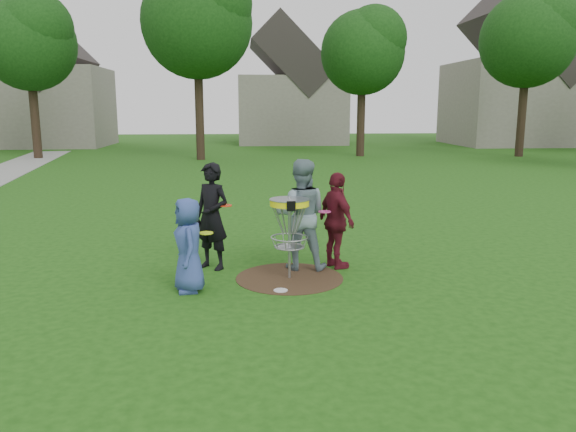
{
  "coord_description": "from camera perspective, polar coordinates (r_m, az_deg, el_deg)",
  "views": [
    {
      "loc": [
        -0.75,
        -8.98,
        2.83
      ],
      "look_at": [
        0.0,
        0.3,
        1.0
      ],
      "focal_mm": 35.0,
      "sensor_mm": 36.0,
      "label": 1
    }
  ],
  "objects": [
    {
      "name": "ground",
      "position": [
        9.44,
        0.15,
        -6.32
      ],
      "size": [
        100.0,
        100.0,
        0.0
      ],
      "primitive_type": "plane",
      "color": "#19470F",
      "rests_on": "ground"
    },
    {
      "name": "player_black",
      "position": [
        9.87,
        -7.75,
        -0.03
      ],
      "size": [
        0.82,
        0.76,
        1.87
      ],
      "primitive_type": "imported",
      "rotation": [
        0.0,
        0.0,
        -0.63
      ],
      "color": "black",
      "rests_on": "ground"
    },
    {
      "name": "player_grey",
      "position": [
        9.78,
        1.29,
        0.15
      ],
      "size": [
        1.05,
        0.88,
        1.94
      ],
      "primitive_type": "imported",
      "rotation": [
        0.0,
        0.0,
        2.98
      ],
      "color": "gray",
      "rests_on": "ground"
    },
    {
      "name": "house_row",
      "position": [
        42.43,
        2.95,
        12.86
      ],
      "size": [
        44.5,
        10.65,
        11.62
      ],
      "color": "gray",
      "rests_on": "ground"
    },
    {
      "name": "disc_on_grass",
      "position": [
        8.8,
        -0.75,
        -7.58
      ],
      "size": [
        0.22,
        0.22,
        0.02
      ],
      "primitive_type": "cylinder",
      "color": "silver",
      "rests_on": "ground"
    },
    {
      "name": "disc_golf_basket",
      "position": [
        9.19,
        0.15,
        -0.24
      ],
      "size": [
        0.66,
        0.67,
        1.38
      ],
      "color": "#9EA0A5",
      "rests_on": "ground"
    },
    {
      "name": "player_blue",
      "position": [
        8.74,
        -10.08,
        -2.93
      ],
      "size": [
        0.61,
        0.8,
        1.47
      ],
      "primitive_type": "imported",
      "rotation": [
        0.0,
        0.0,
        -1.36
      ],
      "color": "#354B92",
      "rests_on": "ground"
    },
    {
      "name": "tree_row",
      "position": [
        29.87,
        -2.41,
        17.59
      ],
      "size": [
        51.2,
        17.42,
        9.9
      ],
      "color": "#38281C",
      "rests_on": "ground"
    },
    {
      "name": "player_maroon",
      "position": [
        9.88,
        4.96,
        -0.47
      ],
      "size": [
        0.77,
        1.08,
        1.7
      ],
      "primitive_type": "imported",
      "rotation": [
        0.0,
        0.0,
        1.97
      ],
      "color": "maroon",
      "rests_on": "ground"
    },
    {
      "name": "held_discs",
      "position": [
        9.36,
        -2.42,
        0.28
      ],
      "size": [
        2.2,
        1.23,
        0.31
      ],
      "color": "#DBFF1C",
      "rests_on": "ground"
    },
    {
      "name": "dirt_patch",
      "position": [
        9.44,
        0.15,
        -6.29
      ],
      "size": [
        1.8,
        1.8,
        0.01
      ],
      "primitive_type": "cylinder",
      "color": "#47331E",
      "rests_on": "ground"
    }
  ]
}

